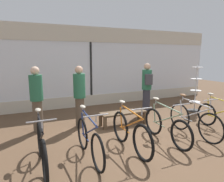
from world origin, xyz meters
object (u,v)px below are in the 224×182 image
at_px(accessory_rack, 195,92).
at_px(customer_near_rack, 80,95).
at_px(bicycle_far_left, 42,147).
at_px(display_bench, 123,114).
at_px(bicycle_left, 89,140).
at_px(customer_by_window, 37,98).
at_px(bicycle_center_left, 130,132).
at_px(bicycle_center_right, 166,126).
at_px(bicycle_far_right, 222,118).
at_px(customer_mid_floor, 147,87).
at_px(bicycle_right, 193,120).

height_order(accessory_rack, customer_near_rack, customer_near_rack).
relative_size(bicycle_far_left, display_bench, 1.25).
height_order(bicycle_left, customer_by_window, customer_by_window).
height_order(bicycle_far_left, customer_near_rack, customer_near_rack).
height_order(bicycle_center_left, display_bench, bicycle_center_left).
bearing_deg(customer_by_window, bicycle_center_left, -48.60).
xyz_separation_m(bicycle_center_right, bicycle_far_right, (1.86, -0.08, -0.01)).
height_order(bicycle_center_right, accessory_rack, accessory_rack).
bearing_deg(customer_near_rack, bicycle_left, -99.87).
distance_m(accessory_rack, display_bench, 3.21).
relative_size(bicycle_left, display_bench, 1.20).
distance_m(bicycle_left, display_bench, 2.17).
height_order(bicycle_far_left, bicycle_left, bicycle_far_left).
height_order(bicycle_center_right, customer_by_window, customer_by_window).
distance_m(bicycle_left, customer_near_rack, 2.00).
relative_size(display_bench, customer_by_window, 0.79).
bearing_deg(bicycle_far_left, display_bench, 31.39).
height_order(bicycle_left, customer_mid_floor, customer_mid_floor).
relative_size(customer_near_rack, customer_mid_floor, 0.99).
bearing_deg(bicycle_far_left, bicycle_left, -1.88).
xyz_separation_m(bicycle_far_right, display_bench, (-2.24, 1.56, -0.04)).
relative_size(customer_near_rack, customer_by_window, 1.00).
bearing_deg(bicycle_far_right, display_bench, 145.19).
xyz_separation_m(bicycle_center_left, bicycle_center_right, (1.00, 0.04, -0.02)).
xyz_separation_m(bicycle_center_left, customer_mid_floor, (1.93, 2.27, 0.57)).
distance_m(bicycle_left, bicycle_center_right, 1.93).
xyz_separation_m(bicycle_center_right, customer_by_window, (-2.75, 1.95, 0.56)).
distance_m(bicycle_far_left, customer_near_rack, 2.29).
bearing_deg(bicycle_far_left, bicycle_far_right, -0.88).
bearing_deg(accessory_rack, bicycle_far_left, -162.48).
distance_m(bicycle_far_left, accessory_rack, 5.89).
distance_m(bicycle_left, customer_by_window, 2.21).
height_order(bicycle_far_right, display_bench, bicycle_far_right).
bearing_deg(bicycle_center_left, bicycle_far_left, 178.81).
relative_size(bicycle_center_left, display_bench, 1.24).
distance_m(bicycle_far_left, customer_by_window, 2.03).
height_order(bicycle_center_right, bicycle_right, bicycle_right).
bearing_deg(display_bench, accessory_rack, 5.11).
relative_size(bicycle_far_right, display_bench, 1.22).
xyz_separation_m(bicycle_left, bicycle_center_right, (1.93, 0.03, -0.01)).
relative_size(bicycle_right, bicycle_far_right, 1.03).
bearing_deg(bicycle_right, customer_mid_floor, 88.71).
bearing_deg(bicycle_center_right, bicycle_right, -0.06).
height_order(bicycle_far_right, customer_near_rack, customer_near_rack).
bearing_deg(customer_mid_floor, display_bench, -150.50).
relative_size(bicycle_left, bicycle_far_right, 0.98).
distance_m(bicycle_center_right, bicycle_right, 0.88).
relative_size(customer_by_window, customer_mid_floor, 0.99).
relative_size(accessory_rack, display_bench, 1.24).
distance_m(display_bench, customer_by_window, 2.49).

